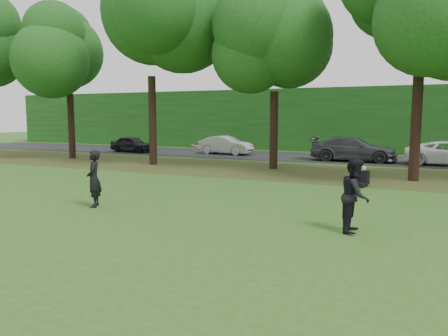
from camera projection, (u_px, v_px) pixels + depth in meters
name	position (u px, v px, depth m)	size (l,w,h in m)	color
ground	(202.00, 243.00, 9.81)	(120.00, 120.00, 0.00)	#2F571B
leaf_litter	(325.00, 174.00, 21.50)	(60.00, 7.00, 0.01)	#4D3A1B
street	(351.00, 159.00, 28.70)	(70.00, 7.00, 0.02)	black
far_hedge	(365.00, 120.00, 33.79)	(70.00, 3.00, 5.00)	#184A15
player_left	(94.00, 179.00, 13.63)	(0.65, 0.43, 1.78)	black
player_right	(355.00, 195.00, 10.68)	(0.89, 0.69, 1.83)	black
parked_cars	(381.00, 151.00, 26.52)	(37.35, 3.15, 1.51)	black
frisbee	(196.00, 146.00, 12.11)	(0.37, 0.37, 0.10)	#F214A7
seated_person	(363.00, 179.00, 17.65)	(0.56, 0.80, 0.83)	black
tree_line	(322.00, 9.00, 20.65)	(55.30, 7.90, 12.31)	black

